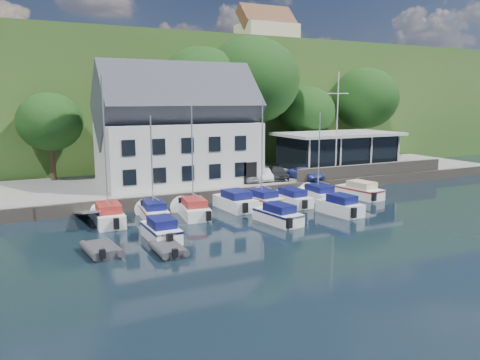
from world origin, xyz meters
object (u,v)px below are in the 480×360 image
Objects in this scene: boat_r1_5 at (291,196)px; harbor_building at (178,135)px; boat_r1_2 at (192,160)px; car_blue at (306,173)px; car_dgrey at (277,173)px; boat_r1_0 at (105,159)px; club_pavilion at (338,151)px; boat_r1_3 at (235,199)px; boat_r1_7 at (360,189)px; car_white at (263,174)px; car_silver at (248,176)px; flagpole at (337,125)px; boat_r2_2 at (278,213)px; boat_r2_3 at (340,204)px; boat_r1_4 at (262,154)px; dinghy_1 at (168,248)px; boat_r2_0 at (161,228)px; boat_r1_1 at (152,163)px; dinghy_0 at (101,248)px; boat_r1_6 at (319,153)px.

harbor_building is at bearing 122.08° from boat_r1_5.
car_blue is at bearing 28.41° from boat_r1_2.
car_dgrey is 0.44× the size of boat_r1_0.
club_pavilion is 1.54× the size of boat_r1_2.
boat_r1_7 is (11.83, -0.85, -0.02)m from boat_r1_3.
car_silver is at bearing -161.17° from car_white.
boat_r1_2 reaches higher than car_blue.
flagpole is at bearing 0.81° from car_white.
boat_r1_5 is 6.01m from boat_r2_2.
boat_r1_2 reaches higher than boat_r2_3.
boat_r1_0 is at bearing 168.49° from boat_r1_7.
boat_r1_2 is (-13.59, -5.30, 2.67)m from car_blue.
harbor_building reaches higher than boat_r1_4.
car_blue is 0.58× the size of boat_r1_7.
boat_r1_0 is at bearing 176.01° from boat_r1_3.
car_white is (1.68, 0.15, 0.03)m from car_silver.
dinghy_1 is (-10.47, -8.20, -3.96)m from boat_r1_4.
boat_r1_3 is 9.43m from boat_r2_0.
car_dgrey is 11.08m from boat_r2_3.
boat_r1_4 reaches higher than car_dgrey.
flagpole reaches higher than boat_r2_0.
boat_r1_4 is at bearing -111.31° from car_dgrey.
boat_r2_2 is at bearing -168.23° from boat_r1_7.
boat_r2_0 is at bearing -124.37° from car_dgrey.
boat_r2_0 is 8.59m from boat_r2_2.
dinghy_1 is at bearing -110.46° from harbor_building.
boat_r1_5 is 1.09× the size of boat_r2_2.
car_white is 0.34× the size of flagpole.
car_white is 14.04m from boat_r1_1.
club_pavilion is 4.32× the size of dinghy_0.
boat_r1_0 is at bearing -178.31° from boat_r1_6.
dinghy_0 is (-15.55, -12.37, -1.19)m from car_silver.
car_white is at bearing 167.13° from flagpole.
boat_r1_3 is at bearing -120.67° from car_white.
car_dgrey is at bearing 41.15° from dinghy_1.
car_dgrey is 0.48× the size of boat_r1_4.
car_silver is 18.49m from dinghy_1.
car_blue is 10.81m from boat_r1_3.
boat_r1_4 reaches higher than boat_r2_3.
dinghy_0 is (-11.52, -6.67, -0.42)m from boat_r1_3.
boat_r1_6 is at bearing -5.40° from boat_r1_3.
boat_r1_5 is (-4.95, -5.16, -0.91)m from car_blue.
car_blue reaches higher than car_white.
boat_r2_2 is at bearing -134.18° from boat_r1_5.
boat_r1_2 is 7.06m from boat_r2_0.
boat_r1_4 is 11.99m from boat_r2_0.
flagpole is at bearing 41.15° from boat_r1_6.
flagpole is 6.89m from boat_r1_6.
boat_r1_1 is at bearing 137.33° from boat_r2_2.
dinghy_1 is (-15.47, -14.22, -1.27)m from car_dgrey.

